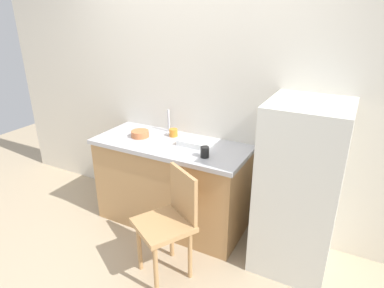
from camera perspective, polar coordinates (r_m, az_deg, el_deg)
ground_plane at (r=3.03m, az=-8.70°, el=-19.66°), size 8.00×8.00×0.00m
back_wall at (r=3.20m, az=0.64°, el=8.69°), size 4.80×0.10×2.52m
cabinet_base at (r=3.26m, az=-3.50°, el=-7.13°), size 1.43×0.60×0.83m
countertop at (r=3.07m, az=-3.69°, el=-0.07°), size 1.47×0.64×0.04m
faucet at (r=3.31m, az=-4.07°, el=4.07°), size 0.02×0.02×0.23m
refrigerator at (r=2.76m, az=18.10°, el=-7.35°), size 0.59×0.62×1.41m
chair at (r=2.63m, az=-3.82°, el=-12.94°), size 0.55×0.55×0.89m
dish_tray at (r=3.00m, az=0.49°, el=0.34°), size 0.28×0.20×0.05m
terracotta_bowl at (r=3.22m, az=-9.00°, el=1.77°), size 0.17×0.17×0.06m
cup_orange at (r=3.20m, az=-3.24°, el=1.99°), size 0.08×0.08×0.07m
cup_black at (r=2.74m, az=2.23°, el=-1.40°), size 0.07×0.07×0.09m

